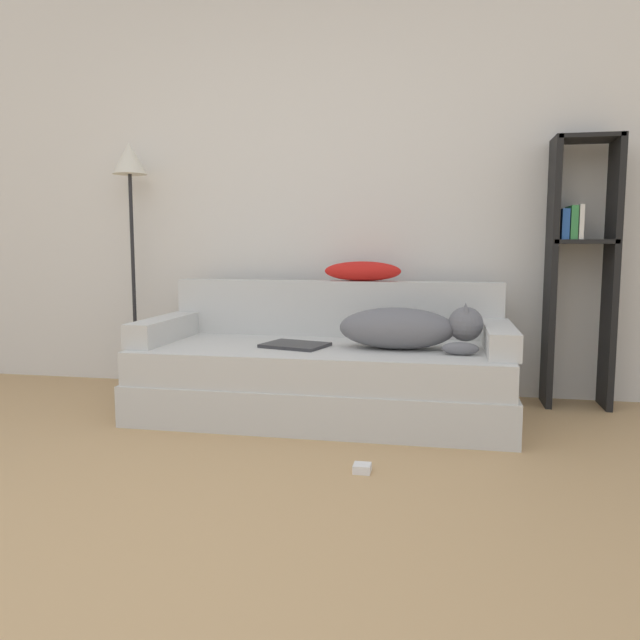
{
  "coord_description": "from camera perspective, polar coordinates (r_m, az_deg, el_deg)",
  "views": [
    {
      "loc": [
        0.89,
        -1.44,
        0.93
      ],
      "look_at": [
        0.25,
        1.77,
        0.54
      ],
      "focal_mm": 35.0,
      "sensor_mm": 36.0,
      "label": 1
    }
  ],
  "objects": [
    {
      "name": "couch_backrest",
      "position": [
        3.77,
        1.43,
        1.08
      ],
      "size": [
        1.97,
        0.15,
        0.33
      ],
      "color": "silver",
      "rests_on": "couch"
    },
    {
      "name": "couch_arm_right",
      "position": [
        3.35,
        16.07,
        -1.61
      ],
      "size": [
        0.15,
        0.73,
        0.13
      ],
      "color": "silver",
      "rests_on": "couch"
    },
    {
      "name": "wall_back",
      "position": [
        4.11,
        -1.35,
        12.62
      ],
      "size": [
        8.13,
        0.06,
        2.7
      ],
      "color": "silver",
      "rests_on": "ground_plane"
    },
    {
      "name": "couch_arm_left",
      "position": [
        3.69,
        -14.0,
        -0.8
      ],
      "size": [
        0.15,
        0.73,
        0.13
      ],
      "color": "silver",
      "rests_on": "couch"
    },
    {
      "name": "dog",
      "position": [
        3.3,
        7.99,
        -0.72
      ],
      "size": [
        0.75,
        0.31,
        0.25
      ],
      "color": "slate",
      "rests_on": "couch"
    },
    {
      "name": "throw_pillow",
      "position": [
        3.75,
        3.91,
        4.48
      ],
      "size": [
        0.46,
        0.15,
        0.12
      ],
      "color": "red",
      "rests_on": "couch_backrest"
    },
    {
      "name": "couch",
      "position": [
        3.45,
        0.31,
        -5.57
      ],
      "size": [
        2.01,
        0.92,
        0.39
      ],
      "color": "silver",
      "rests_on": "ground_plane"
    },
    {
      "name": "ground_plane",
      "position": [
        1.93,
        -19.27,
        -22.37
      ],
      "size": [
        20.0,
        20.0,
        0.0
      ],
      "primitive_type": "plane",
      "color": "tan"
    },
    {
      "name": "floor_lamp",
      "position": [
        4.3,
        -16.94,
        10.97
      ],
      "size": [
        0.24,
        0.24,
        1.59
      ],
      "color": "#232326",
      "rests_on": "ground_plane"
    },
    {
      "name": "laptop",
      "position": [
        3.36,
        -2.29,
        -2.31
      ],
      "size": [
        0.38,
        0.33,
        0.02
      ],
      "rotation": [
        0.0,
        0.0,
        -0.28
      ],
      "color": "#2D2D30",
      "rests_on": "couch"
    },
    {
      "name": "bookshelf",
      "position": [
        3.88,
        22.68,
        5.13
      ],
      "size": [
        0.36,
        0.26,
        1.54
      ],
      "color": "black",
      "rests_on": "ground_plane"
    },
    {
      "name": "power_adapter",
      "position": [
        2.65,
        3.87,
        -13.37
      ],
      "size": [
        0.07,
        0.07,
        0.04
      ],
      "color": "white",
      "rests_on": "ground_plane"
    }
  ]
}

